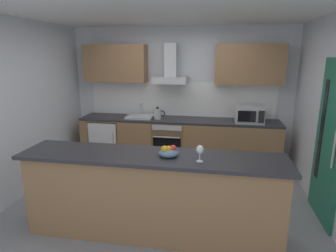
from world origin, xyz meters
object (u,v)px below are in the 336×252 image
object	(u,v)px
refrigerator	(108,140)
range_hood	(171,71)
sink	(140,116)
wine_glass	(200,150)
microwave	(249,114)
oven	(169,141)
fruit_bowl	(169,152)
kettle	(158,113)

from	to	relation	value
refrigerator	range_hood	world-z (taller)	range_hood
sink	wine_glass	bearing A→B (deg)	-61.29
sink	microwave	bearing A→B (deg)	-1.11
oven	fruit_bowl	bearing A→B (deg)	-80.47
refrigerator	wine_glass	xyz separation A→B (m)	(1.97, -2.36, 0.70)
microwave	range_hood	distance (m)	1.63
microwave	refrigerator	bearing A→B (deg)	179.46
microwave	wine_glass	world-z (taller)	microwave
wine_glass	refrigerator	bearing A→B (deg)	129.85
refrigerator	sink	distance (m)	0.84
range_hood	wine_glass	size ratio (longest dim) A/B	4.05
sink	kettle	world-z (taller)	sink
microwave	sink	world-z (taller)	microwave
kettle	wine_glass	bearing A→B (deg)	-67.85
kettle	fruit_bowl	distance (m)	2.30
microwave	kettle	size ratio (longest dim) A/B	1.73
oven	fruit_bowl	world-z (taller)	fruit_bowl
microwave	range_hood	bearing A→B (deg)	173.78
refrigerator	range_hood	xyz separation A→B (m)	(1.24, 0.13, 1.36)
oven	wine_glass	distance (m)	2.56
range_hood	fruit_bowl	size ratio (longest dim) A/B	3.27
oven	refrigerator	bearing A→B (deg)	-179.87
refrigerator	sink	size ratio (longest dim) A/B	1.70
range_hood	sink	bearing A→B (deg)	-168.27
refrigerator	microwave	distance (m)	2.76
oven	microwave	size ratio (longest dim) A/B	1.60
wine_glass	fruit_bowl	size ratio (longest dim) A/B	0.81
refrigerator	microwave	xyz separation A→B (m)	(2.68, -0.03, 0.62)
kettle	range_hood	size ratio (longest dim) A/B	0.40
fruit_bowl	kettle	bearing A→B (deg)	105.07
kettle	range_hood	world-z (taller)	range_hood
refrigerator	range_hood	size ratio (longest dim) A/B	1.18
microwave	sink	size ratio (longest dim) A/B	1.00
refrigerator	microwave	size ratio (longest dim) A/B	1.70
refrigerator	wine_glass	size ratio (longest dim) A/B	4.78
refrigerator	kettle	size ratio (longest dim) A/B	2.94
oven	kettle	size ratio (longest dim) A/B	2.77
wine_glass	fruit_bowl	xyz separation A→B (m)	(-0.35, 0.10, -0.08)
sink	wine_glass	xyz separation A→B (m)	(1.30, -2.37, 0.20)
oven	kettle	world-z (taller)	kettle
sink	kettle	size ratio (longest dim) A/B	1.73
oven	range_hood	xyz separation A→B (m)	(0.00, 0.13, 1.33)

